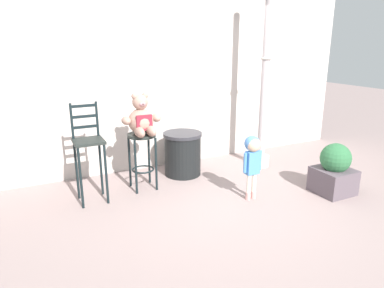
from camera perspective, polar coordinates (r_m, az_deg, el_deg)
name	(u,v)px	position (r m, az deg, el deg)	size (l,w,h in m)	color
ground_plane	(228,203)	(4.56, 5.96, -9.55)	(24.00, 24.00, 0.00)	gray
building_wall	(170,58)	(5.77, -3.67, 13.86)	(6.72, 0.30, 3.47)	beige
bar_stool_with_teddy	(142,150)	(4.82, -8.17, -0.96)	(0.38, 0.38, 0.79)	#222825
teddy_bear	(141,119)	(4.69, -8.28, 3.99)	(0.54, 0.48, 0.56)	#A47E6E
child_walking	(253,154)	(4.49, 9.89, -1.61)	(0.27, 0.22, 0.85)	#D49A94
trash_bin	(183,154)	(5.35, -1.55, -1.58)	(0.59, 0.59, 0.67)	black
lamppost	(264,93)	(5.64, 11.75, 8.14)	(0.29, 0.29, 3.02)	#B5A99D
bar_chair_empty	(89,148)	(4.54, -16.57, -0.59)	(0.37, 0.37, 1.27)	#222825
planter_with_shrub	(334,170)	(5.08, 22.26, -4.04)	(0.48, 0.48, 0.70)	#594C54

